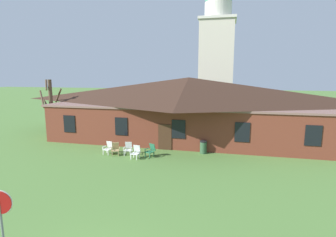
{
  "coord_description": "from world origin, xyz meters",
  "views": [
    {
      "loc": [
        3.81,
        -5.6,
        6.08
      ],
      "look_at": [
        0.46,
        8.74,
        3.57
      ],
      "focal_mm": 28.09,
      "sensor_mm": 36.0,
      "label": 1
    }
  ],
  "objects_px": {
    "lawn_chair_by_porch": "(108,147)",
    "lawn_chair_left_end": "(128,148)",
    "stop_sign": "(0,213)",
    "lawn_chair_right_end": "(151,150)",
    "lawn_chair_middle": "(136,152)",
    "trash_bin": "(203,147)",
    "lawn_chair_near_door": "(115,149)"
  },
  "relations": [
    {
      "from": "lawn_chair_by_porch",
      "to": "lawn_chair_left_end",
      "type": "height_order",
      "value": "same"
    },
    {
      "from": "stop_sign",
      "to": "lawn_chair_right_end",
      "type": "xyz_separation_m",
      "value": [
        1.27,
        11.85,
        -1.32
      ]
    },
    {
      "from": "lawn_chair_middle",
      "to": "trash_bin",
      "type": "height_order",
      "value": "trash_bin"
    },
    {
      "from": "lawn_chair_left_end",
      "to": "lawn_chair_middle",
      "type": "bearing_deg",
      "value": -39.61
    },
    {
      "from": "lawn_chair_by_porch",
      "to": "lawn_chair_right_end",
      "type": "distance_m",
      "value": 3.37
    },
    {
      "from": "trash_bin",
      "to": "lawn_chair_middle",
      "type": "bearing_deg",
      "value": -153.07
    },
    {
      "from": "lawn_chair_right_end",
      "to": "stop_sign",
      "type": "bearing_deg",
      "value": -96.13
    },
    {
      "from": "lawn_chair_middle",
      "to": "trash_bin",
      "type": "xyz_separation_m",
      "value": [
        4.65,
        2.36,
        -0.0
      ]
    },
    {
      "from": "lawn_chair_near_door",
      "to": "trash_bin",
      "type": "bearing_deg",
      "value": 16.8
    },
    {
      "from": "lawn_chair_near_door",
      "to": "lawn_chair_left_end",
      "type": "relative_size",
      "value": 1.0
    },
    {
      "from": "stop_sign",
      "to": "lawn_chair_by_porch",
      "type": "bearing_deg",
      "value": 100.1
    },
    {
      "from": "lawn_chair_left_end",
      "to": "lawn_chair_middle",
      "type": "height_order",
      "value": "same"
    },
    {
      "from": "stop_sign",
      "to": "lawn_chair_near_door",
      "type": "distance_m",
      "value": 11.78
    },
    {
      "from": "lawn_chair_middle",
      "to": "trash_bin",
      "type": "distance_m",
      "value": 5.22
    },
    {
      "from": "lawn_chair_near_door",
      "to": "lawn_chair_right_end",
      "type": "xyz_separation_m",
      "value": [
        2.72,
        0.24,
        0.0
      ]
    },
    {
      "from": "lawn_chair_near_door",
      "to": "lawn_chair_middle",
      "type": "xyz_separation_m",
      "value": [
        1.79,
        -0.42,
        0.0
      ]
    },
    {
      "from": "stop_sign",
      "to": "lawn_chair_right_end",
      "type": "height_order",
      "value": "stop_sign"
    },
    {
      "from": "lawn_chair_by_porch",
      "to": "lawn_chair_left_end",
      "type": "bearing_deg",
      "value": 5.84
    },
    {
      "from": "lawn_chair_by_porch",
      "to": "stop_sign",
      "type": "bearing_deg",
      "value": -79.9
    },
    {
      "from": "lawn_chair_left_end",
      "to": "trash_bin",
      "type": "bearing_deg",
      "value": 16.37
    },
    {
      "from": "lawn_chair_middle",
      "to": "trash_bin",
      "type": "relative_size",
      "value": 0.98
    },
    {
      "from": "lawn_chair_middle",
      "to": "trash_bin",
      "type": "bearing_deg",
      "value": 26.93
    },
    {
      "from": "lawn_chair_by_porch",
      "to": "trash_bin",
      "type": "height_order",
      "value": "trash_bin"
    },
    {
      "from": "stop_sign",
      "to": "lawn_chair_middle",
      "type": "bearing_deg",
      "value": 88.23
    },
    {
      "from": "lawn_chair_by_porch",
      "to": "trash_bin",
      "type": "distance_m",
      "value": 7.32
    },
    {
      "from": "lawn_chair_left_end",
      "to": "trash_bin",
      "type": "xyz_separation_m",
      "value": [
        5.54,
        1.63,
        -0.0
      ]
    },
    {
      "from": "lawn_chair_left_end",
      "to": "lawn_chair_near_door",
      "type": "bearing_deg",
      "value": -160.63
    },
    {
      "from": "lawn_chair_middle",
      "to": "lawn_chair_right_end",
      "type": "distance_m",
      "value": 1.14
    },
    {
      "from": "lawn_chair_right_end",
      "to": "lawn_chair_near_door",
      "type": "bearing_deg",
      "value": -175.05
    },
    {
      "from": "stop_sign",
      "to": "trash_bin",
      "type": "distance_m",
      "value": 14.51
    },
    {
      "from": "lawn_chair_left_end",
      "to": "lawn_chair_right_end",
      "type": "distance_m",
      "value": 1.82
    },
    {
      "from": "lawn_chair_middle",
      "to": "lawn_chair_near_door",
      "type": "bearing_deg",
      "value": 166.82
    }
  ]
}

